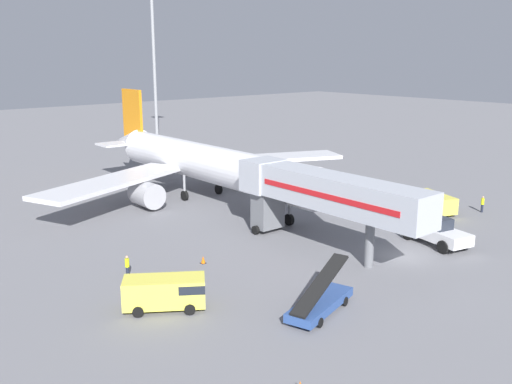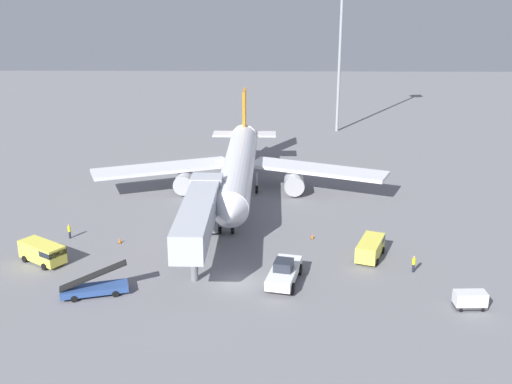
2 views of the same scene
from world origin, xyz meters
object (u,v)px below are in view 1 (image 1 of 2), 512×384
Objects in this scene: pushback_tug at (436,232)px; ground_crew_worker_midground at (127,266)px; apron_light_mast at (152,19)px; safety_cone_alpha at (361,209)px; service_van_mid_center at (433,201)px; service_van_outer_left at (167,291)px; safety_cone_bravo at (203,260)px; airplane_at_gate at (204,164)px; belt_loader_truck at (320,302)px; ground_crew_worker_foreground at (482,204)px; jet_bridge at (318,192)px.

pushback_tug reaches higher than ground_crew_worker_midground.
ground_crew_worker_midground is 0.05× the size of apron_light_mast.
safety_cone_alpha is (3.40, 10.73, -0.85)m from pushback_tug.
pushback_tug is 25.49m from ground_crew_worker_midground.
service_van_mid_center is 1.02× the size of service_van_outer_left.
ground_crew_worker_midground is at bearing 84.10° from service_van_outer_left.
ground_crew_worker_midground is 5.94m from safety_cone_bravo.
airplane_at_gate is 6.66× the size of belt_loader_truck.
service_van_mid_center is 5.01m from ground_crew_worker_foreground.
ground_crew_worker_midground is at bearing 167.86° from safety_cone_bravo.
ground_crew_worker_foreground is (12.62, 2.57, -0.21)m from pushback_tug.
service_van_mid_center is 26.68m from safety_cone_bravo.
ground_crew_worker_midground is at bearing 172.27° from service_van_mid_center.
service_van_mid_center is at bearing 0.70° from jet_bridge.
apron_light_mast is (34.96, 53.57, 20.64)m from ground_crew_worker_midground.
ground_crew_worker_foreground is 3.15× the size of safety_cone_alpha.
ground_crew_worker_foreground is 64.77m from apron_light_mast.
jet_bridge is 16.11m from ground_crew_worker_midground.
service_van_mid_center reaches higher than safety_cone_bravo.
service_van_mid_center is (17.33, 0.21, -3.72)m from jet_bridge.
ground_crew_worker_midground is (-17.98, -15.52, -3.05)m from airplane_at_gate.
airplane_at_gate is 23.95m from ground_crew_worker_midground.
pushback_tug is 4.05× the size of ground_crew_worker_midground.
ground_crew_worker_midground is at bearing 162.91° from jet_bridge.
pushback_tug is at bearing -9.54° from service_van_outer_left.
ground_crew_worker_midground is at bearing -179.27° from safety_cone_alpha.
ground_crew_worker_midground is 26.69m from safety_cone_alpha.
ground_crew_worker_midground is at bearing 167.72° from ground_crew_worker_foreground.
apron_light_mast reaches higher than safety_cone_alpha.
airplane_at_gate is 26.60m from pushback_tug.
jet_bridge is (-3.05, -20.12, 0.90)m from airplane_at_gate.
apron_light_mast is at bearing 56.88° from ground_crew_worker_midground.
ground_crew_worker_foreground is 2.79× the size of safety_cone_bravo.
service_van_mid_center is at bearing -54.33° from airplane_at_gate.
belt_loader_truck reaches higher than pushback_tug.
pushback_tug is 0.21× the size of apron_light_mast.
apron_light_mast reaches higher than service_van_outer_left.
ground_crew_worker_foreground is at bearing -41.50° from safety_cone_alpha.
belt_loader_truck is 27.46m from service_van_mid_center.
airplane_at_gate reaches higher than jet_bridge.
service_van_mid_center is (8.99, 6.01, -0.02)m from pushback_tug.
service_van_outer_left is (-18.64, -21.89, -2.74)m from airplane_at_gate.
airplane_at_gate reaches higher than ground_crew_worker_midground.
belt_loader_truck is 14.47m from ground_crew_worker_midground.
apron_light_mast is (8.27, 53.24, 21.25)m from safety_cone_alpha.
airplane_at_gate reaches higher than pushback_tug.
service_van_outer_left is 0.17× the size of apron_light_mast.
safety_cone_bravo is (-26.48, 3.14, -0.80)m from service_van_mid_center.
airplane_at_gate reaches higher than ground_crew_worker_foreground.
safety_cone_bravo is (-30.12, 6.57, -0.60)m from ground_crew_worker_foreground.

